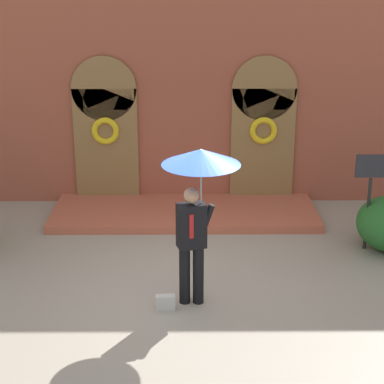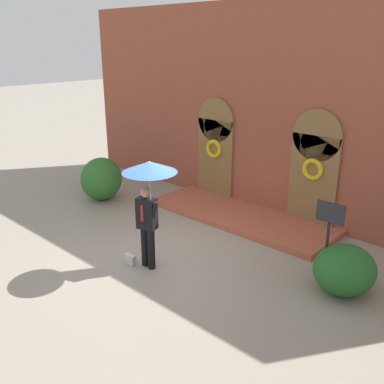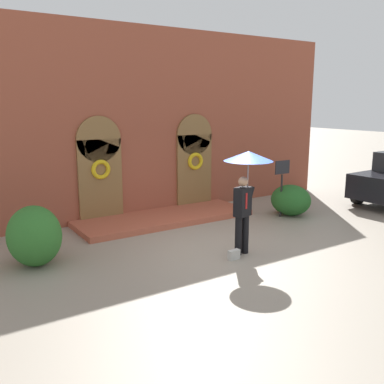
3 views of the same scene
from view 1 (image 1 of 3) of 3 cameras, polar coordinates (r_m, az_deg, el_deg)
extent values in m
plane|color=gray|center=(9.98, -0.72, -8.72)|extent=(80.00, 80.00, 0.00)
cube|color=brown|center=(13.13, -0.69, 11.14)|extent=(14.00, 0.50, 5.60)
cube|color=brown|center=(13.28, -7.61, 4.01)|extent=(1.30, 0.08, 2.40)
cylinder|color=brown|center=(13.01, -7.85, 9.10)|extent=(1.30, 0.08, 1.30)
cube|color=brown|center=(13.27, 6.27, 4.05)|extent=(1.30, 0.08, 2.40)
cylinder|color=brown|center=(13.00, 6.47, 9.15)|extent=(1.30, 0.08, 1.30)
torus|color=gold|center=(13.12, -7.71, 5.39)|extent=(0.56, 0.12, 0.56)
torus|color=gold|center=(13.11, 6.36, 5.44)|extent=(0.56, 0.12, 0.56)
cube|color=#AA523A|center=(12.72, -0.66, -1.86)|extent=(5.20, 1.80, 0.16)
cylinder|color=black|center=(9.44, -0.66, -7.38)|extent=(0.16, 0.16, 0.90)
cylinder|color=black|center=(9.45, 0.56, -7.38)|extent=(0.16, 0.16, 0.90)
cube|color=black|center=(9.12, -0.05, -3.01)|extent=(0.45, 0.34, 0.66)
cube|color=#A51919|center=(8.98, -0.04, -3.10)|extent=(0.06, 0.03, 0.36)
sphere|color=#A87A5B|center=(8.95, -0.05, -0.29)|extent=(0.22, 0.22, 0.22)
cylinder|color=black|center=(9.08, 1.34, -2.42)|extent=(0.22, 0.09, 0.46)
cylinder|color=gray|center=(8.96, 0.79, -0.53)|extent=(0.02, 0.02, 0.98)
cone|color=#284CB7|center=(8.78, 0.81, 3.15)|extent=(1.10, 1.10, 0.22)
cone|color=white|center=(8.77, 0.81, 3.24)|extent=(0.60, 0.60, 0.20)
cube|color=#B7B7B2|center=(9.43, -2.37, -9.78)|extent=(0.29, 0.14, 0.22)
cylinder|color=black|center=(11.52, 15.33, -1.89)|extent=(0.06, 0.06, 1.30)
cube|color=#232328|center=(11.24, 15.72, 2.24)|extent=(0.56, 0.03, 0.40)
camera|label=2|loc=(6.94, 64.37, 7.29)|focal=40.00mm
camera|label=3|loc=(6.21, -75.82, -8.00)|focal=40.00mm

